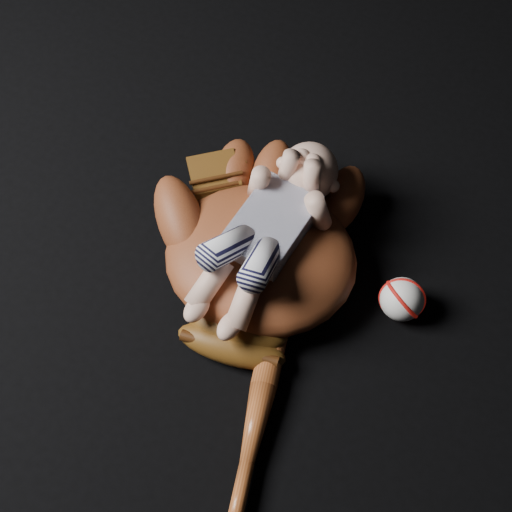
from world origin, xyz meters
name	(u,v)px	position (x,y,z in m)	size (l,w,h in m)	color
baseball_glove	(261,252)	(0.07, 0.11, 0.07)	(0.37, 0.42, 0.13)	maroon
newborn_baby	(262,234)	(0.07, 0.11, 0.12)	(0.16, 0.35, 0.14)	#E0AB90
baseball_bat	(260,402)	(0.18, -0.09, 0.02)	(0.04, 0.42, 0.04)	#9D481E
baseball	(402,299)	(0.29, 0.15, 0.03)	(0.07, 0.07, 0.07)	white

